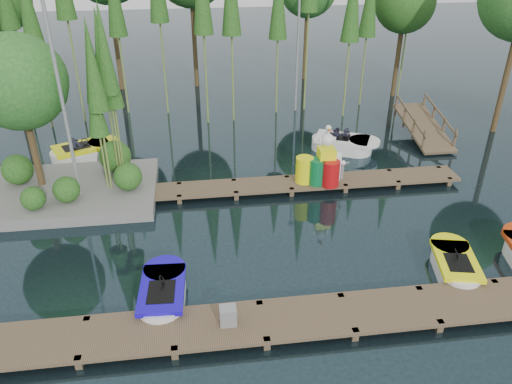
{
  "coord_description": "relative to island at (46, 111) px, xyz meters",
  "views": [
    {
      "loc": [
        -1.39,
        -13.56,
        8.98
      ],
      "look_at": [
        0.5,
        0.5,
        1.1
      ],
      "focal_mm": 35.0,
      "sensor_mm": 36.0,
      "label": 1
    }
  ],
  "objects": [
    {
      "name": "utility_cabinet",
      "position": [
        5.45,
        -7.79,
        -2.64
      ],
      "size": [
        0.4,
        0.34,
        0.49
      ],
      "primitive_type": "cube",
      "color": "gray",
      "rests_on": "near_dock"
    },
    {
      "name": "seagull_post",
      "position": [
        10.33,
        -0.79,
        -2.37
      ],
      "size": [
        0.48,
        0.26,
        0.76
      ],
      "color": "gray",
      "rests_on": "far_dock"
    },
    {
      "name": "boat_yellow_far",
      "position": [
        0.29,
        3.03,
        -2.88
      ],
      "size": [
        3.16,
        2.36,
        1.44
      ],
      "rotation": [
        0.0,
        0.0,
        0.07
      ],
      "color": "white",
      "rests_on": "ground"
    },
    {
      "name": "drum_cluster",
      "position": [
        9.66,
        -0.95,
        -2.23
      ],
      "size": [
        1.29,
        1.19,
        2.23
      ],
      "color": "#0B6732",
      "rests_on": "far_dock"
    },
    {
      "name": "lamp_rear",
      "position": [
        10.3,
        7.71,
        1.08
      ],
      "size": [
        0.3,
        0.3,
        7.25
      ],
      "color": "gray",
      "rests_on": "ground"
    },
    {
      "name": "near_dock",
      "position": [
        6.3,
        -7.79,
        -2.95
      ],
      "size": [
        18.0,
        1.5,
        0.5
      ],
      "color": "brown",
      "rests_on": "ground"
    },
    {
      "name": "ground_plane",
      "position": [
        6.3,
        -3.29,
        -3.18
      ],
      "size": [
        90.0,
        90.0,
        0.0
      ],
      "primitive_type": "plane",
      "color": "#1C2E35"
    },
    {
      "name": "boat_blue",
      "position": [
        3.83,
        -6.44,
        -2.94
      ],
      "size": [
        1.28,
        2.6,
        0.86
      ],
      "rotation": [
        0.0,
        0.0,
        -0.05
      ],
      "color": "white",
      "rests_on": "ground"
    },
    {
      "name": "boat_yellow_near",
      "position": [
        12.05,
        -6.29,
        -2.95
      ],
      "size": [
        1.59,
        2.6,
        0.81
      ],
      "rotation": [
        0.0,
        0.0,
        -0.13
      ],
      "color": "white",
      "rests_on": "ground"
    },
    {
      "name": "boat_white_far",
      "position": [
        11.3,
        2.37,
        -2.87
      ],
      "size": [
        3.2,
        2.44,
        1.38
      ],
      "rotation": [
        0.0,
        0.0,
        0.25
      ],
      "color": "white",
      "rests_on": "ground"
    },
    {
      "name": "island",
      "position": [
        0.0,
        0.0,
        0.0
      ],
      "size": [
        6.2,
        4.2,
        6.75
      ],
      "color": "slate",
      "rests_on": "ground"
    },
    {
      "name": "yellow_barrel",
      "position": [
        8.86,
        -0.79,
        -2.4
      ],
      "size": [
        0.65,
        0.65,
        0.98
      ],
      "primitive_type": "cylinder",
      "color": "#F6F80D",
      "rests_on": "far_dock"
    },
    {
      "name": "far_dock",
      "position": [
        7.3,
        -0.79,
        -2.95
      ],
      "size": [
        15.0,
        1.2,
        0.5
      ],
      "color": "brown",
      "rests_on": "ground"
    },
    {
      "name": "ramp",
      "position": [
        15.3,
        3.21,
        -2.6
      ],
      "size": [
        1.5,
        3.94,
        1.49
      ],
      "color": "brown",
      "rests_on": "ground"
    },
    {
      "name": "lamp_island",
      "position": [
        0.8,
        -0.79,
        1.08
      ],
      "size": [
        0.3,
        0.3,
        7.25
      ],
      "color": "gray",
      "rests_on": "ground"
    }
  ]
}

